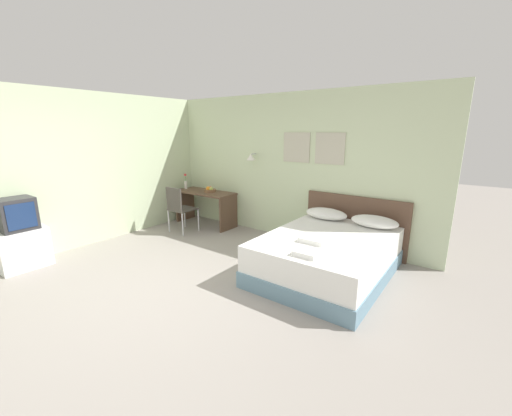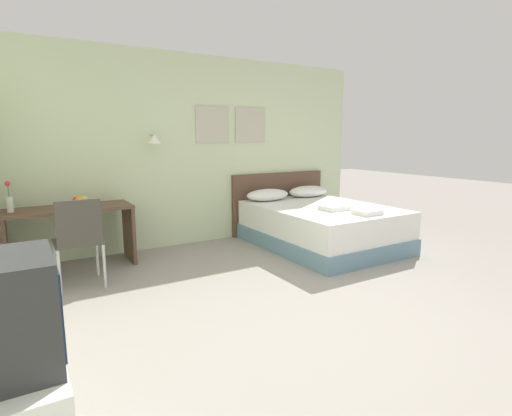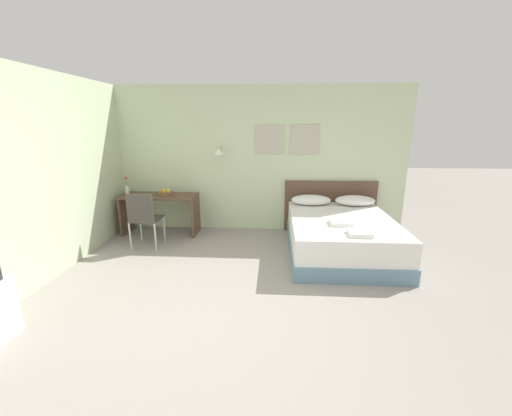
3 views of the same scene
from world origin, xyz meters
TOP-DOWN VIEW (x-y plane):
  - ground_plane at (0.00, 0.00)m, footprint 24.00×24.00m
  - wall_back at (0.01, 2.98)m, footprint 5.70×0.31m
  - bed at (1.49, 1.85)m, footprint 1.57×2.09m
  - headboard at (1.49, 2.92)m, footprint 1.69×0.06m
  - pillow_left at (1.11, 2.65)m, footprint 0.70×0.39m
  - pillow_right at (1.88, 2.65)m, footprint 0.70×0.39m
  - folded_towel_near_foot at (1.43, 1.53)m, footprint 0.34×0.28m
  - folded_towel_mid_bed at (1.57, 1.08)m, footprint 0.29×0.28m
  - desk at (-1.64, 2.59)m, footprint 1.35×0.56m
  - desk_chair at (-1.65, 1.87)m, footprint 0.45×0.45m
  - fruit_bowl at (-1.52, 2.62)m, footprint 0.25×0.25m
  - flower_vase at (-2.21, 2.57)m, footprint 0.07×0.07m
  - television at (-2.22, -0.59)m, footprint 0.40×0.44m

SIDE VIEW (x-z plane):
  - ground_plane at x=0.00m, z-range 0.00..0.00m
  - bed at x=1.49m, z-range 0.00..0.57m
  - headboard at x=1.49m, z-range 0.00..0.96m
  - desk at x=-1.64m, z-range 0.16..0.89m
  - desk_chair at x=-1.65m, z-range 0.08..1.01m
  - folded_towel_near_foot at x=1.43m, z-range 0.57..0.63m
  - folded_towel_mid_bed at x=1.57m, z-range 0.57..0.63m
  - pillow_left at x=1.11m, z-range 0.57..0.75m
  - pillow_right at x=1.88m, z-range 0.57..0.75m
  - fruit_bowl at x=-1.52m, z-range 0.71..0.83m
  - television at x=-2.22m, z-range 0.59..1.06m
  - flower_vase at x=-2.21m, z-range 0.69..1.03m
  - wall_back at x=0.01m, z-range 0.01..2.66m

